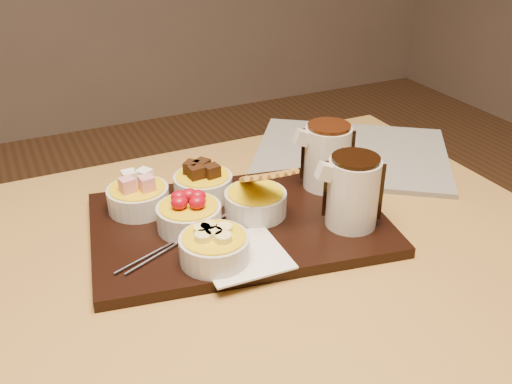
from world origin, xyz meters
name	(u,v)px	position (x,y,z in m)	size (l,w,h in m)	color
dining_table	(193,322)	(0.00, 0.00, 0.65)	(1.20, 0.80, 0.75)	#A9823F
serving_board	(239,224)	(0.11, 0.07, 0.76)	(0.46, 0.30, 0.02)	black
napkin	(242,255)	(0.07, -0.03, 0.77)	(0.12, 0.12, 0.00)	white
bowl_marshmallows	(138,199)	(-0.03, 0.17, 0.79)	(0.10, 0.10, 0.04)	beige
bowl_cake	(203,186)	(0.09, 0.16, 0.79)	(0.10, 0.10, 0.04)	beige
bowl_strawberries	(189,217)	(0.03, 0.08, 0.79)	(0.10, 0.10, 0.04)	beige
bowl_biscotti	(255,203)	(0.14, 0.07, 0.79)	(0.10, 0.10, 0.04)	beige
bowl_bananas	(215,249)	(0.03, -0.02, 0.79)	(0.10, 0.10, 0.04)	beige
pitcher_dark_chocolate	(353,193)	(0.26, -0.02, 0.82)	(0.08, 0.08, 0.11)	silver
pitcher_milk_chocolate	(327,157)	(0.29, 0.11, 0.82)	(0.08, 0.08, 0.11)	silver
fondue_skewers	(186,235)	(0.02, 0.06, 0.77)	(0.26, 0.03, 0.01)	silver
newspaper	(351,154)	(0.43, 0.22, 0.76)	(0.38, 0.30, 0.01)	beige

